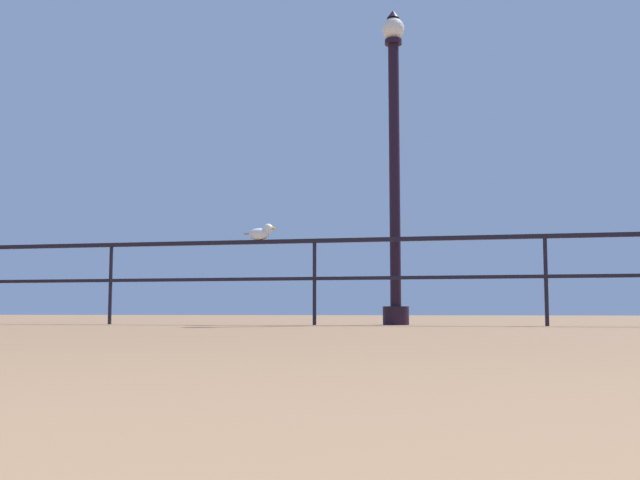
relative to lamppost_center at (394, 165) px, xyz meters
name	(u,v)px	position (x,y,z in m)	size (l,w,h in m)	color
pier_railing	(426,259)	(0.39, -0.32, -1.16)	(18.39, 0.05, 1.02)	black
lamppost_center	(394,165)	(0.00, 0.00, 0.00)	(0.31, 0.31, 3.87)	black
seagull_on_rail	(261,233)	(-1.58, -0.32, -0.82)	(0.41, 0.17, 0.19)	silver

